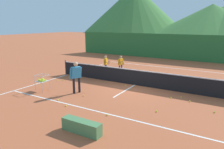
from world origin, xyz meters
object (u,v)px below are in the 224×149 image
student_1 (121,63)px  tennis_ball_6 (58,81)px  tennis_ball_11 (66,106)px  tennis_ball_5 (63,80)px  ball_cart (42,80)px  tennis_ball_9 (126,85)px  instructor (76,74)px  tennis_ball_2 (190,101)px  tennis_ball_3 (84,95)px  student_0 (106,63)px  tennis_ball_4 (171,98)px  tennis_ball_1 (157,111)px  tennis_ball_10 (58,100)px  tennis_ball_8 (181,97)px  tennis_ball_7 (214,112)px  tennis_ball_0 (107,115)px  tennis_net (135,77)px  courtside_bench (82,127)px

student_1 → tennis_ball_6: student_1 is taller
tennis_ball_11 → tennis_ball_5: bearing=134.4°
ball_cart → tennis_ball_9: bearing=41.0°
instructor → tennis_ball_9: (1.73, 2.51, -0.99)m
tennis_ball_2 → tennis_ball_3: bearing=-158.8°
student_0 → tennis_ball_4: student_0 is taller
tennis_ball_4 → tennis_ball_2: bearing=-2.5°
student_1 → ball_cart: (-1.84, -5.88, -0.22)m
tennis_ball_1 → tennis_ball_3: same height
tennis_ball_5 → tennis_ball_10: same height
student_0 → tennis_ball_3: size_ratio=19.55×
tennis_ball_8 → tennis_ball_5: bearing=-175.6°
tennis_ball_6 → tennis_ball_10: (2.60, -2.63, 0.00)m
tennis_ball_7 → tennis_ball_4: bearing=158.0°
tennis_ball_9 → tennis_ball_11: same height
instructor → tennis_ball_4: (4.69, 1.70, -0.99)m
tennis_ball_6 → tennis_ball_0: bearing=-27.4°
tennis_net → tennis_ball_6: size_ratio=165.80×
tennis_ball_8 → tennis_ball_10: bearing=-146.0°
tennis_ball_0 → tennis_ball_6: bearing=152.6°
tennis_net → tennis_ball_1: (2.51, -3.28, -0.47)m
tennis_ball_7 → tennis_net: bearing=155.6°
tennis_ball_4 → tennis_ball_11: 5.21m
instructor → tennis_ball_1: size_ratio=25.10×
student_1 → tennis_ball_0: 7.60m
tennis_ball_2 → tennis_ball_1: bearing=-116.7°
student_1 → tennis_ball_3: (0.73, -5.47, -0.77)m
tennis_ball_11 → tennis_ball_4: bearing=42.5°
student_0 → instructor: bearing=-76.4°
tennis_ball_3 → tennis_ball_2: bearing=21.2°
tennis_net → tennis_ball_0: (0.89, -4.67, -0.47)m
instructor → tennis_ball_7: bearing=7.3°
ball_cart → tennis_ball_7: ball_cart is taller
student_0 → tennis_ball_10: size_ratio=19.55×
student_1 → tennis_ball_1: size_ratio=19.78×
tennis_ball_6 → courtside_bench: courtside_bench is taller
tennis_ball_2 → tennis_ball_11: bearing=-143.8°
tennis_net → courtside_bench: 6.37m
tennis_ball_1 → tennis_ball_2: size_ratio=1.00×
tennis_ball_3 → tennis_ball_9: size_ratio=1.00×
tennis_ball_0 → tennis_ball_8: 4.29m
instructor → student_1: instructor is taller
student_0 → tennis_ball_3: 5.49m
tennis_ball_6 → tennis_ball_7: (9.37, -0.35, 0.00)m
tennis_ball_4 → tennis_ball_6: same height
tennis_ball_5 → tennis_ball_9: same height
instructor → tennis_ball_1: instructor is taller
instructor → tennis_ball_4: bearing=20.0°
tennis_ball_2 → courtside_bench: courtside_bench is taller
instructor → tennis_ball_10: 1.73m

